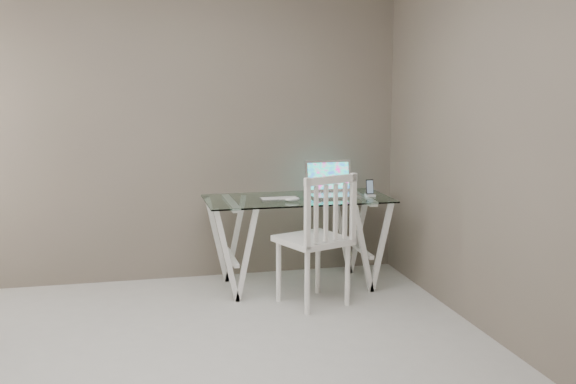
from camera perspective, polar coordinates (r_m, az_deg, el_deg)
The scene contains 7 objects.
room at distance 3.88m, azimuth -8.57°, elevation 8.67°, with size 4.50×4.52×2.71m.
desk at distance 5.95m, azimuth 0.75°, elevation -3.91°, with size 1.50×0.70×0.75m.
chair at distance 5.41m, azimuth 2.52°, elevation -3.32°, with size 0.60×0.60×1.02m.
laptop at distance 6.02m, azimuth 3.45°, elevation 0.40°, with size 0.40×0.33×0.28m.
keyboard at distance 5.82m, azimuth -0.70°, elevation -0.52°, with size 0.31×0.13×0.01m, color silver.
mouse at distance 5.72m, azimuth 0.33°, elevation -0.56°, with size 0.12×0.07×0.04m, color white.
phone_dock at distance 5.99m, azimuth 6.49°, elevation 0.03°, with size 0.07×0.07×0.14m.
Camera 1 is at (-0.38, -3.85, 1.77)m, focal length 45.00 mm.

